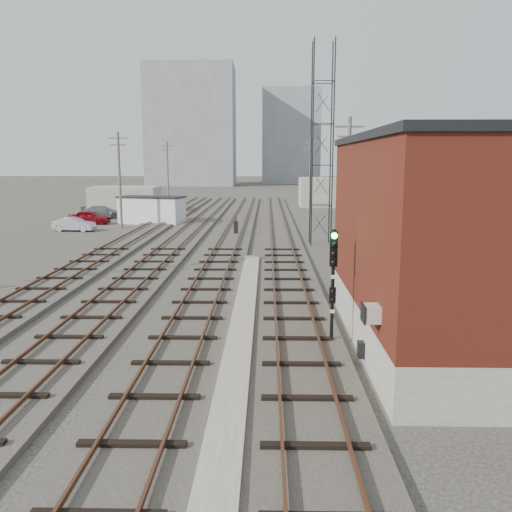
{
  "coord_description": "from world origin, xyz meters",
  "views": [
    {
      "loc": [
        1.44,
        -6.27,
        6.34
      ],
      "look_at": [
        0.95,
        17.19,
        2.2
      ],
      "focal_mm": 38.0,
      "sensor_mm": 36.0,
      "label": 1
    }
  ],
  "objects_px": {
    "signal_mast": "(333,278)",
    "car_silver": "(74,224)",
    "switch_stand": "(236,227)",
    "car_red": "(90,217)",
    "site_trailer": "(152,210)",
    "car_grey": "(103,212)"
  },
  "relations": [
    {
      "from": "car_red",
      "to": "car_grey",
      "type": "bearing_deg",
      "value": 3.94
    },
    {
      "from": "car_red",
      "to": "switch_stand",
      "type": "bearing_deg",
      "value": -117.68
    },
    {
      "from": "switch_stand",
      "to": "car_grey",
      "type": "relative_size",
      "value": 0.31
    },
    {
      "from": "car_silver",
      "to": "car_grey",
      "type": "bearing_deg",
      "value": 8.29
    },
    {
      "from": "car_silver",
      "to": "car_grey",
      "type": "relative_size",
      "value": 0.79
    },
    {
      "from": "switch_stand",
      "to": "car_red",
      "type": "bearing_deg",
      "value": 155.79
    },
    {
      "from": "switch_stand",
      "to": "car_grey",
      "type": "xyz_separation_m",
      "value": [
        -15.6,
        13.68,
        -0.0
      ]
    },
    {
      "from": "signal_mast",
      "to": "car_grey",
      "type": "distance_m",
      "value": 46.43
    },
    {
      "from": "car_silver",
      "to": "car_grey",
      "type": "xyz_separation_m",
      "value": [
        -0.73,
        11.1,
        0.07
      ]
    },
    {
      "from": "switch_stand",
      "to": "car_silver",
      "type": "xyz_separation_m",
      "value": [
        -14.88,
        2.58,
        -0.07
      ]
    },
    {
      "from": "car_silver",
      "to": "site_trailer",
      "type": "bearing_deg",
      "value": -38.62
    },
    {
      "from": "switch_stand",
      "to": "signal_mast",
      "type": "bearing_deg",
      "value": -76.14
    },
    {
      "from": "signal_mast",
      "to": "site_trailer",
      "type": "xyz_separation_m",
      "value": [
        -14.01,
        36.68,
        -0.99
      ]
    },
    {
      "from": "site_trailer",
      "to": "car_red",
      "type": "distance_m",
      "value": 6.25
    },
    {
      "from": "switch_stand",
      "to": "car_silver",
      "type": "distance_m",
      "value": 15.1
    },
    {
      "from": "site_trailer",
      "to": "car_silver",
      "type": "bearing_deg",
      "value": -118.6
    },
    {
      "from": "site_trailer",
      "to": "car_grey",
      "type": "relative_size",
      "value": 1.48
    },
    {
      "from": "car_silver",
      "to": "car_grey",
      "type": "distance_m",
      "value": 11.13
    },
    {
      "from": "site_trailer",
      "to": "car_red",
      "type": "relative_size",
      "value": 1.73
    },
    {
      "from": "car_red",
      "to": "car_grey",
      "type": "distance_m",
      "value": 5.57
    },
    {
      "from": "signal_mast",
      "to": "car_silver",
      "type": "xyz_separation_m",
      "value": [
        -19.81,
        30.5,
        -1.76
      ]
    },
    {
      "from": "signal_mast",
      "to": "car_silver",
      "type": "distance_m",
      "value": 36.41
    }
  ]
}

